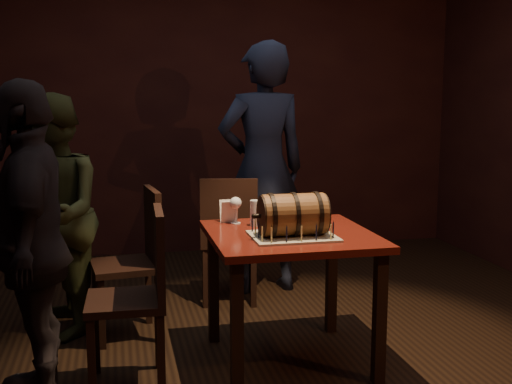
{
  "coord_description": "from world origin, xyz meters",
  "views": [
    {
      "loc": [
        -0.8,
        -3.54,
        1.53
      ],
      "look_at": [
        0.0,
        0.05,
        0.95
      ],
      "focal_mm": 45.0,
      "sensor_mm": 36.0,
      "label": 1
    }
  ],
  "objects_px": {
    "barrel_cake": "(293,215)",
    "chair_left_front": "(141,287)",
    "wine_glass_left": "(236,204)",
    "person_left_front": "(31,246)",
    "chair_back": "(229,233)",
    "person_back": "(262,169)",
    "wine_glass_right": "(298,203)",
    "pint_of_ale": "(256,213)",
    "pub_table": "(290,252)",
    "wine_glass_mid": "(267,201)",
    "person_left_rear": "(53,216)",
    "chair_left_rear": "(138,254)"
  },
  "relations": [
    {
      "from": "barrel_cake",
      "to": "chair_left_front",
      "type": "height_order",
      "value": "barrel_cake"
    },
    {
      "from": "wine_glass_left",
      "to": "person_left_front",
      "type": "xyz_separation_m",
      "value": [
        -1.1,
        -0.52,
        -0.07
      ]
    },
    {
      "from": "barrel_cake",
      "to": "wine_glass_left",
      "type": "bearing_deg",
      "value": 118.8
    },
    {
      "from": "chair_back",
      "to": "person_back",
      "type": "height_order",
      "value": "person_back"
    },
    {
      "from": "wine_glass_left",
      "to": "wine_glass_right",
      "type": "relative_size",
      "value": 1.0
    },
    {
      "from": "chair_left_front",
      "to": "person_back",
      "type": "bearing_deg",
      "value": 55.61
    },
    {
      "from": "wine_glass_left",
      "to": "barrel_cake",
      "type": "bearing_deg",
      "value": -61.2
    },
    {
      "from": "wine_glass_right",
      "to": "person_left_front",
      "type": "relative_size",
      "value": 0.1
    },
    {
      "from": "chair_back",
      "to": "pint_of_ale",
      "type": "bearing_deg",
      "value": -89.25
    },
    {
      "from": "pub_table",
      "to": "chair_back",
      "type": "xyz_separation_m",
      "value": [
        -0.16,
        1.06,
        -0.12
      ]
    },
    {
      "from": "barrel_cake",
      "to": "person_back",
      "type": "xyz_separation_m",
      "value": [
        0.17,
        1.45,
        0.07
      ]
    },
    {
      "from": "wine_glass_left",
      "to": "person_back",
      "type": "height_order",
      "value": "person_back"
    },
    {
      "from": "wine_glass_mid",
      "to": "person_left_front",
      "type": "distance_m",
      "value": 1.42
    },
    {
      "from": "wine_glass_mid",
      "to": "chair_back",
      "type": "bearing_deg",
      "value": 98.79
    },
    {
      "from": "barrel_cake",
      "to": "person_back",
      "type": "height_order",
      "value": "person_back"
    },
    {
      "from": "wine_glass_mid",
      "to": "person_left_rear",
      "type": "bearing_deg",
      "value": 164.29
    },
    {
      "from": "barrel_cake",
      "to": "pint_of_ale",
      "type": "bearing_deg",
      "value": 110.18
    },
    {
      "from": "pub_table",
      "to": "person_left_rear",
      "type": "xyz_separation_m",
      "value": [
        -1.33,
        0.72,
        0.12
      ]
    },
    {
      "from": "chair_back",
      "to": "person_left_rear",
      "type": "relative_size",
      "value": 0.61
    },
    {
      "from": "barrel_cake",
      "to": "person_left_front",
      "type": "height_order",
      "value": "person_left_front"
    },
    {
      "from": "barrel_cake",
      "to": "wine_glass_mid",
      "type": "height_order",
      "value": "barrel_cake"
    },
    {
      "from": "pub_table",
      "to": "barrel_cake",
      "type": "bearing_deg",
      "value": -99.84
    },
    {
      "from": "pint_of_ale",
      "to": "person_back",
      "type": "height_order",
      "value": "person_back"
    },
    {
      "from": "barrel_cake",
      "to": "wine_glass_left",
      "type": "relative_size",
      "value": 2.53
    },
    {
      "from": "wine_glass_mid",
      "to": "person_back",
      "type": "distance_m",
      "value": 0.99
    },
    {
      "from": "wine_glass_left",
      "to": "chair_left_rear",
      "type": "relative_size",
      "value": 0.17
    },
    {
      "from": "barrel_cake",
      "to": "person_left_front",
      "type": "xyz_separation_m",
      "value": [
        -1.33,
        -0.1,
        -0.08
      ]
    },
    {
      "from": "wine_glass_left",
      "to": "wine_glass_right",
      "type": "height_order",
      "value": "same"
    },
    {
      "from": "wine_glass_left",
      "to": "person_left_front",
      "type": "relative_size",
      "value": 0.1
    },
    {
      "from": "person_left_rear",
      "to": "wine_glass_mid",
      "type": "bearing_deg",
      "value": 63.46
    },
    {
      "from": "pub_table",
      "to": "person_left_front",
      "type": "distance_m",
      "value": 1.38
    },
    {
      "from": "barrel_cake",
      "to": "chair_back",
      "type": "distance_m",
      "value": 1.24
    },
    {
      "from": "wine_glass_mid",
      "to": "barrel_cake",
      "type": "bearing_deg",
      "value": -86.5
    },
    {
      "from": "wine_glass_mid",
      "to": "pint_of_ale",
      "type": "distance_m",
      "value": 0.17
    },
    {
      "from": "pint_of_ale",
      "to": "person_left_rear",
      "type": "relative_size",
      "value": 0.1
    },
    {
      "from": "barrel_cake",
      "to": "chair_back",
      "type": "xyz_separation_m",
      "value": [
        -0.14,
        1.18,
        -0.35
      ]
    },
    {
      "from": "pub_table",
      "to": "person_left_front",
      "type": "xyz_separation_m",
      "value": [
        -1.35,
        -0.21,
        0.15
      ]
    },
    {
      "from": "wine_glass_left",
      "to": "pub_table",
      "type": "bearing_deg",
      "value": -50.41
    },
    {
      "from": "person_back",
      "to": "wine_glass_left",
      "type": "bearing_deg",
      "value": 62.52
    },
    {
      "from": "pint_of_ale",
      "to": "person_left_rear",
      "type": "xyz_separation_m",
      "value": [
        -1.19,
        0.5,
        -0.06
      ]
    },
    {
      "from": "chair_left_rear",
      "to": "person_left_front",
      "type": "height_order",
      "value": "person_left_front"
    },
    {
      "from": "wine_glass_right",
      "to": "person_left_front",
      "type": "distance_m",
      "value": 1.55
    },
    {
      "from": "chair_left_front",
      "to": "wine_glass_mid",
      "type": "bearing_deg",
      "value": 30.89
    },
    {
      "from": "chair_left_front",
      "to": "wine_glass_right",
      "type": "bearing_deg",
      "value": 21.44
    },
    {
      "from": "pub_table",
      "to": "person_left_front",
      "type": "height_order",
      "value": "person_left_front"
    },
    {
      "from": "pint_of_ale",
      "to": "person_back",
      "type": "relative_size",
      "value": 0.08
    },
    {
      "from": "person_left_rear",
      "to": "wine_glass_left",
      "type": "bearing_deg",
      "value": 58.01
    },
    {
      "from": "wine_glass_right",
      "to": "person_left_front",
      "type": "bearing_deg",
      "value": -161.83
    },
    {
      "from": "wine_glass_mid",
      "to": "chair_left_rear",
      "type": "distance_m",
      "value": 0.88
    },
    {
      "from": "wine_glass_left",
      "to": "chair_left_front",
      "type": "bearing_deg",
      "value": -144.63
    }
  ]
}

